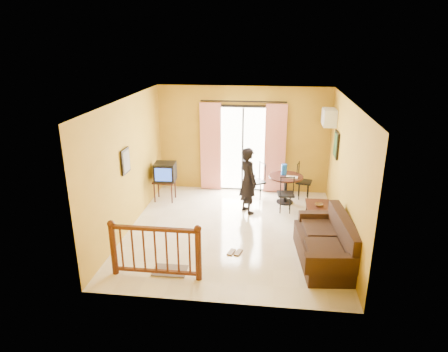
# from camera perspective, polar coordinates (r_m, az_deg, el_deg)

# --- Properties ---
(ground) EXTENTS (5.00, 5.00, 0.00)m
(ground) POSITION_cam_1_polar(r_m,az_deg,el_deg) (8.73, 1.29, -7.77)
(ground) COLOR beige
(ground) RESTS_ON ground
(room_shell) EXTENTS (5.00, 5.00, 5.00)m
(room_shell) POSITION_cam_1_polar(r_m,az_deg,el_deg) (8.10, 1.38, 3.01)
(room_shell) COLOR white
(room_shell) RESTS_ON ground
(balcony_door) EXTENTS (2.25, 0.14, 2.46)m
(balcony_door) POSITION_cam_1_polar(r_m,az_deg,el_deg) (10.57, 2.68, 4.00)
(balcony_door) COLOR black
(balcony_door) RESTS_ON ground
(tv_table) EXTENTS (0.53, 0.44, 0.54)m
(tv_table) POSITION_cam_1_polar(r_m,az_deg,el_deg) (10.23, -8.48, -1.02)
(tv_table) COLOR black
(tv_table) RESTS_ON ground
(television) EXTENTS (0.54, 0.50, 0.46)m
(television) POSITION_cam_1_polar(r_m,az_deg,el_deg) (10.11, -8.41, 0.60)
(television) COLOR black
(television) RESTS_ON tv_table
(picture_left) EXTENTS (0.05, 0.42, 0.52)m
(picture_left) POSITION_cam_1_polar(r_m,az_deg,el_deg) (8.46, -13.89, 2.07)
(picture_left) COLOR black
(picture_left) RESTS_ON room_shell
(dining_table) EXTENTS (0.85, 0.85, 0.71)m
(dining_table) POSITION_cam_1_polar(r_m,az_deg,el_deg) (10.05, 8.81, -0.79)
(dining_table) COLOR black
(dining_table) RESTS_ON ground
(water_jug) EXTENTS (0.14, 0.14, 0.27)m
(water_jug) POSITION_cam_1_polar(r_m,az_deg,el_deg) (10.05, 8.57, 0.93)
(water_jug) COLOR blue
(water_jug) RESTS_ON dining_table
(serving_tray) EXTENTS (0.30, 0.21, 0.02)m
(serving_tray) POSITION_cam_1_polar(r_m,az_deg,el_deg) (9.91, 9.69, -0.15)
(serving_tray) COLOR beige
(serving_tray) RESTS_ON dining_table
(dining_chairs) EXTENTS (1.73, 1.36, 0.95)m
(dining_chairs) POSITION_cam_1_polar(r_m,az_deg,el_deg) (10.24, 8.14, -3.74)
(dining_chairs) COLOR black
(dining_chairs) RESTS_ON ground
(air_conditioner) EXTENTS (0.31, 0.60, 0.40)m
(air_conditioner) POSITION_cam_1_polar(r_m,az_deg,el_deg) (9.95, 14.77, 8.11)
(air_conditioner) COLOR white
(air_conditioner) RESTS_ON room_shell
(botanical_print) EXTENTS (0.05, 0.50, 0.60)m
(botanical_print) POSITION_cam_1_polar(r_m,az_deg,el_deg) (9.44, 15.74, 4.33)
(botanical_print) COLOR black
(botanical_print) RESTS_ON room_shell
(coffee_table) EXTENTS (0.54, 0.96, 0.43)m
(coffee_table) POSITION_cam_1_polar(r_m,az_deg,el_deg) (9.10, 13.35, -5.15)
(coffee_table) COLOR black
(coffee_table) RESTS_ON ground
(bowl) EXTENTS (0.19, 0.19, 0.06)m
(bowl) POSITION_cam_1_polar(r_m,az_deg,el_deg) (9.09, 13.40, -4.03)
(bowl) COLOR brown
(bowl) RESTS_ON coffee_table
(sofa) EXTENTS (1.04, 1.96, 0.90)m
(sofa) POSITION_cam_1_polar(r_m,az_deg,el_deg) (7.70, 14.58, -9.58)
(sofa) COLOR black
(sofa) RESTS_ON ground
(standing_person) EXTENTS (0.65, 0.69, 1.59)m
(standing_person) POSITION_cam_1_polar(r_m,az_deg,el_deg) (9.33, 3.42, -0.65)
(standing_person) COLOR black
(standing_person) RESTS_ON ground
(stair_balustrade) EXTENTS (1.63, 0.13, 1.04)m
(stair_balustrade) POSITION_cam_1_polar(r_m,az_deg,el_deg) (7.03, -9.81, -10.06)
(stair_balustrade) COLOR #471E0F
(stair_balustrade) RESTS_ON ground
(doormat) EXTENTS (0.60, 0.41, 0.02)m
(doormat) POSITION_cam_1_polar(r_m,az_deg,el_deg) (7.41, -7.71, -13.24)
(doormat) COLOR #61554E
(doormat) RESTS_ON ground
(sandals) EXTENTS (0.30, 0.27, 0.03)m
(sandals) POSITION_cam_1_polar(r_m,az_deg,el_deg) (7.89, 1.55, -10.84)
(sandals) COLOR brown
(sandals) RESTS_ON ground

